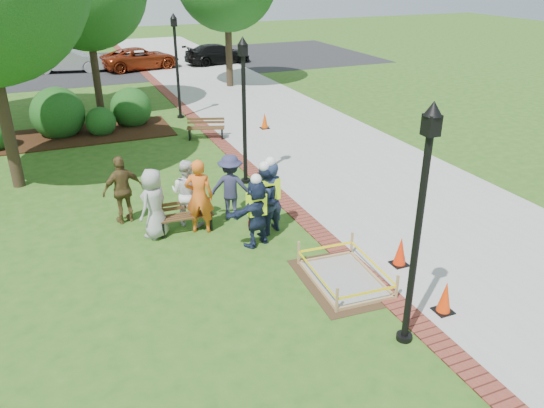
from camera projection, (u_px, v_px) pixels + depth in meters
name	position (u px, v px, depth m)	size (l,w,h in m)	color
ground	(272.00, 271.00, 11.43)	(100.00, 100.00, 0.00)	#285116
sidewalk	(289.00, 126.00, 21.58)	(6.00, 60.00, 0.02)	#9E9E99
brick_edging	(213.00, 135.00, 20.42)	(0.50, 60.00, 0.03)	maroon
mulch_bed	(79.00, 135.00, 20.40)	(7.00, 3.00, 0.05)	#381E0F
parking_lot	(108.00, 66.00, 34.04)	(36.00, 12.00, 0.01)	black
wet_concrete_pad	(345.00, 271.00, 11.00)	(1.84, 2.40, 0.55)	#47331E
bench_near	(186.00, 222.00, 13.05)	(1.37, 0.53, 0.73)	#4E331A
bench_far	(206.00, 132.00, 19.95)	(1.47, 0.90, 0.75)	#51351B
cone_front	(445.00, 298.00, 9.95)	(0.34, 0.34, 0.67)	black
cone_back	(400.00, 252.00, 11.52)	(0.35, 0.35, 0.69)	black
cone_far	(265.00, 121.00, 21.10)	(0.34, 0.34, 0.66)	black
toolbox	(256.00, 224.00, 13.30)	(0.36, 0.20, 0.18)	maroon
lamp_near	(420.00, 213.00, 8.34)	(0.28, 0.28, 4.26)	black
lamp_mid	(244.00, 101.00, 15.03)	(0.28, 0.28, 4.26)	black
lamp_far	(176.00, 59.00, 21.73)	(0.28, 0.28, 4.26)	black
shrub_b	(61.00, 135.00, 20.45)	(2.00, 2.00, 2.00)	#124015
shrub_c	(102.00, 134.00, 20.57)	(1.15, 1.15, 1.15)	#124015
shrub_d	(133.00, 125.00, 21.78)	(1.64, 1.64, 1.64)	#124015
shrub_e	(67.00, 127.00, 21.42)	(1.11, 1.11, 1.11)	#124015
casual_person_a	(154.00, 204.00, 12.55)	(0.65, 0.63, 1.72)	#9C9C9C
casual_person_b	(199.00, 196.00, 12.75)	(0.70, 0.59, 1.87)	orange
casual_person_c	(187.00, 193.00, 13.15)	(0.64, 0.63, 1.71)	white
casual_person_d	(123.00, 190.00, 13.27)	(0.63, 0.48, 1.76)	brown
casual_person_e	(231.00, 187.00, 13.49)	(0.65, 0.55, 1.72)	#2C2D4D
hivis_worker_a	(256.00, 210.00, 12.16)	(0.60, 0.48, 1.78)	#1C2B4B
hivis_worker_b	(270.00, 196.00, 12.72)	(0.64, 0.48, 1.95)	#1C2B4B
hivis_worker_c	(264.00, 198.00, 12.69)	(0.65, 0.57, 1.86)	#1C204B
parked_car_b	(71.00, 72.00, 32.36)	(4.69, 2.04, 1.53)	#AFAFB4
parked_car_c	(142.00, 69.00, 33.13)	(4.41, 1.92, 1.44)	maroon
parked_car_d	(218.00, 64.00, 34.93)	(4.24, 1.84, 1.38)	black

